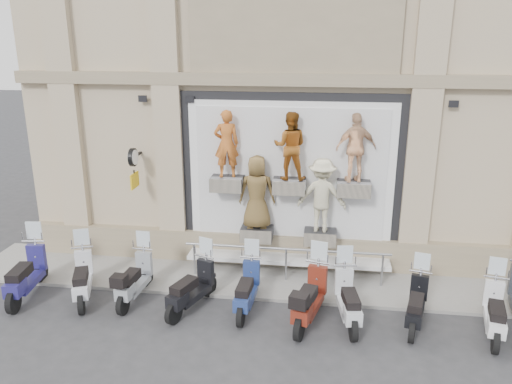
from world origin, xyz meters
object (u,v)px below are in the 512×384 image
scooter_d (191,279)px  scooter_g (349,290)px  scooter_e (247,280)px  scooter_c (134,271)px  scooter_f (310,288)px  scooter_i (496,303)px  guard_rail (286,265)px  scooter_b (82,269)px  clock_sign_bracket (134,163)px  scooter_h (417,295)px  scooter_a (25,265)px

scooter_d → scooter_g: bearing=19.2°
scooter_e → scooter_c: bearing=180.0°
scooter_f → scooter_i: bearing=14.3°
guard_rail → scooter_b: size_ratio=2.74×
scooter_c → scooter_i: size_ratio=1.00×
scooter_e → scooter_b: bearing=-177.2°
clock_sign_bracket → scooter_c: bearing=-73.1°
guard_rail → scooter_h: 3.24m
clock_sign_bracket → scooter_a: bearing=-135.1°
clock_sign_bracket → scooter_b: clock_sign_bracket is taller
scooter_b → scooter_d: scooter_b is taller
scooter_b → scooter_d: 2.60m
scooter_d → scooter_f: bearing=16.7°
guard_rail → scooter_a: scooter_a is taller
scooter_d → scooter_e: scooter_d is taller
clock_sign_bracket → scooter_c: (0.54, -1.77, -2.07)m
scooter_a → scooter_f: scooter_a is taller
scooter_d → scooter_h: size_ratio=1.05×
scooter_b → scooter_d: size_ratio=1.01×
scooter_e → scooter_d: bearing=-171.7°
scooter_b → scooter_c: (1.20, 0.14, -0.02)m
guard_rail → scooter_e: 1.62m
scooter_b → scooter_d: bearing=-24.0°
scooter_b → scooter_f: bearing=-24.6°
scooter_b → scooter_e: scooter_b is taller
scooter_a → scooter_g: scooter_a is taller
scooter_a → scooter_c: scooter_a is taller
scooter_d → scooter_e: 1.22m
scooter_f → guard_rail: bearing=124.4°
guard_rail → scooter_a: size_ratio=2.54×
scooter_b → scooter_c: size_ratio=1.03×
scooter_g → scooter_h: bearing=-5.7°
scooter_c → clock_sign_bracket: bearing=110.4°
scooter_a → scooter_g: 7.33m
scooter_d → scooter_g: scooter_g is taller
scooter_f → scooter_i: 3.71m
scooter_d → scooter_c: bearing=-169.3°
scooter_e → scooter_h: scooter_e is taller
clock_sign_bracket → scooter_c: size_ratio=0.57×
scooter_f → scooter_b: bearing=-169.0°
scooter_e → scooter_f: size_ratio=0.91×
scooter_d → scooter_i: 6.31m
scooter_a → scooter_e: size_ratio=1.11×
scooter_g → scooter_i: (2.91, -0.07, -0.02)m
scooter_c → scooter_d: 1.42m
clock_sign_bracket → scooter_c: 2.78m
guard_rail → scooter_g: size_ratio=2.74×
guard_rail → scooter_f: scooter_f is taller
scooter_e → scooter_f: bearing=-9.3°
clock_sign_bracket → scooter_b: size_ratio=0.55×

